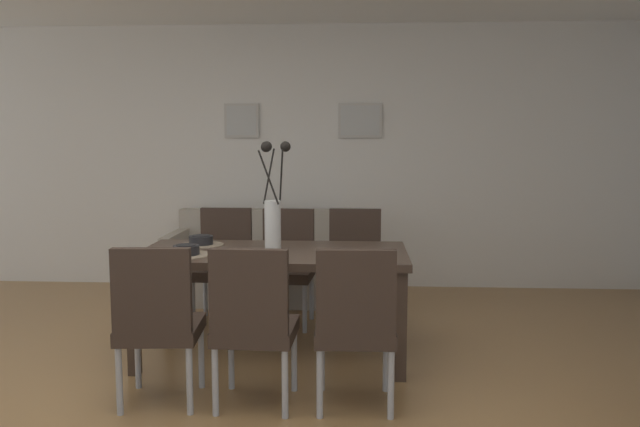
{
  "coord_description": "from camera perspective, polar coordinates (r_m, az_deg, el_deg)",
  "views": [
    {
      "loc": [
        0.79,
        -3.22,
        1.5
      ],
      "look_at": [
        0.54,
        1.1,
        0.99
      ],
      "focal_mm": 36.17,
      "sensor_mm": 36.0,
      "label": 1
    }
  ],
  "objects": [
    {
      "name": "dining_chair_mid_right",
      "position": [
        5.21,
        3.11,
        -4.2
      ],
      "size": [
        0.44,
        0.44,
        0.92
      ],
      "color": "#33261E",
      "rests_on": "ground"
    },
    {
      "name": "dining_chair_near_right",
      "position": [
        5.33,
        -8.51,
        -4.02
      ],
      "size": [
        0.45,
        0.45,
        0.92
      ],
      "color": "#33261E",
      "rests_on": "ground"
    },
    {
      "name": "sofa",
      "position": [
        6.11,
        -5.04,
        -4.79
      ],
      "size": [
        1.71,
        0.84,
        0.8
      ],
      "color": "#A89E8E",
      "rests_on": "ground"
    },
    {
      "name": "dining_chair_mid_left",
      "position": [
        3.57,
        3.14,
        -9.38
      ],
      "size": [
        0.45,
        0.45,
        0.92
      ],
      "color": "#33261E",
      "rests_on": "ground"
    },
    {
      "name": "back_wall_panel",
      "position": [
        6.53,
        -3.62,
        4.99
      ],
      "size": [
        9.0,
        0.1,
        2.6
      ],
      "primitive_type": "cube",
      "color": "silver",
      "rests_on": "ground"
    },
    {
      "name": "framed_picture_center",
      "position": [
        6.41,
        3.57,
        8.22
      ],
      "size": [
        0.43,
        0.03,
        0.34
      ],
      "color": "#B2ADA3"
    },
    {
      "name": "dining_chair_far_left",
      "position": [
        3.6,
        -5.93,
        -9.27
      ],
      "size": [
        0.45,
        0.45,
        0.92
      ],
      "color": "#33261E",
      "rests_on": "ground"
    },
    {
      "name": "ground_plane",
      "position": [
        3.64,
        -9.94,
        -17.69
      ],
      "size": [
        9.0,
        9.0,
        0.0
      ],
      "primitive_type": "plane",
      "color": "olive"
    },
    {
      "name": "bowl_near_right",
      "position": [
        4.65,
        -10.49,
        -2.28
      ],
      "size": [
        0.17,
        0.17,
        0.07
      ],
      "color": "black",
      "rests_on": "dining_table"
    },
    {
      "name": "bowl_near_left",
      "position": [
        4.27,
        -11.76,
        -3.11
      ],
      "size": [
        0.17,
        0.17,
        0.07
      ],
      "color": "black",
      "rests_on": "dining_table"
    },
    {
      "name": "dining_chair_near_left",
      "position": [
        3.72,
        -14.18,
        -8.91
      ],
      "size": [
        0.47,
        0.47,
        0.92
      ],
      "color": "#33261E",
      "rests_on": "ground"
    },
    {
      "name": "placemat_near_left",
      "position": [
        4.27,
        -11.74,
        -3.61
      ],
      "size": [
        0.32,
        0.32,
        0.01
      ],
      "primitive_type": "cylinder",
      "color": "#7F705B",
      "rests_on": "dining_table"
    },
    {
      "name": "placemat_near_right",
      "position": [
        4.65,
        -10.48,
        -2.74
      ],
      "size": [
        0.32,
        0.32,
        0.01
      ],
      "primitive_type": "cylinder",
      "color": "#7F705B",
      "rests_on": "dining_table"
    },
    {
      "name": "dining_table",
      "position": [
        4.38,
        -4.17,
        -4.33
      ],
      "size": [
        1.8,
        0.88,
        0.74
      ],
      "color": "#3D2D23",
      "rests_on": "ground"
    },
    {
      "name": "centerpiece_vase",
      "position": [
        4.32,
        -4.2,
        0.38
      ],
      "size": [
        0.21,
        0.23,
        0.73
      ],
      "color": "silver",
      "rests_on": "dining_table"
    },
    {
      "name": "dining_chair_far_right",
      "position": [
        5.22,
        -3.0,
        -4.18
      ],
      "size": [
        0.47,
        0.47,
        0.92
      ],
      "color": "#33261E",
      "rests_on": "ground"
    },
    {
      "name": "framed_picture_left",
      "position": [
        6.51,
        -6.95,
        8.16
      ],
      "size": [
        0.34,
        0.03,
        0.34
      ],
      "color": "#B2ADA3"
    }
  ]
}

